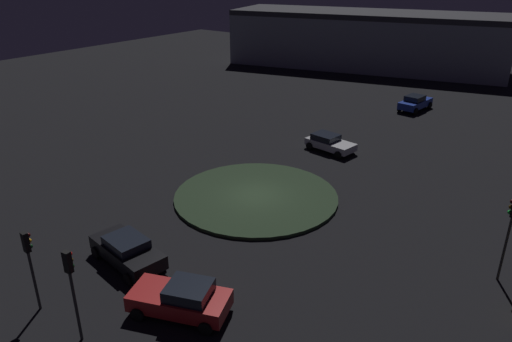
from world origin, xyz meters
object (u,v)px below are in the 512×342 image
Objects in this scene: car_blue at (415,103)px; traffic_light_east_near at (71,278)px; car_red at (182,298)px; car_black at (127,250)px; car_silver at (329,143)px; traffic_light_east at (29,255)px; traffic_light_north at (510,223)px; store_building at (365,40)px.

traffic_light_east_near is at bearing -171.67° from car_blue.
car_black is at bearing -33.13° from car_red.
car_red reaches higher than car_black.
traffic_light_east is (24.43, -0.91, 2.06)m from car_silver.
traffic_light_east_near is (3.53, -2.15, 2.19)m from car_red.
car_black is 18.15m from traffic_light_north.
traffic_light_north is 50.56m from store_building.
car_black is at bearing -83.36° from car_silver.
car_blue is 1.15× the size of traffic_light_east.
car_blue is 0.96× the size of car_black.
traffic_light_east_near reaches higher than car_black.
traffic_light_north reaches higher than car_silver.
car_blue is at bearing 92.62° from car_silver.
car_red is 0.12× the size of store_building.
store_building reaches higher than traffic_light_north.
traffic_light_north is (-10.71, 10.38, 2.29)m from car_red.
traffic_light_north is at bearing 108.62° from store_building.
car_red is 21.39m from car_silver.
car_blue reaches higher than car_black.
car_blue is at bearing 1.34° from traffic_light_east.
store_building is at bearing -57.61° from traffic_light_north.
car_blue is 35.17m from car_black.
store_building reaches higher than traffic_light_east_near.
car_red is 1.08× the size of traffic_light_north.
traffic_light_east is 0.89× the size of traffic_light_north.
traffic_light_north is 0.11× the size of store_building.
car_silver is 0.11× the size of store_building.
traffic_light_north is at bearing -42.92° from traffic_light_east.
car_red is 1.21× the size of traffic_light_east.
car_red is 6.57m from traffic_light_east.
car_blue is 28.79m from traffic_light_north.
traffic_light_east is at bearing 94.02° from car_black.
car_blue is at bearing -62.39° from traffic_light_north.
traffic_light_north reaches higher than traffic_light_east.
store_building reaches higher than traffic_light_east.
car_blue is 1.07× the size of traffic_light_east_near.
car_red is 1.12× the size of traffic_light_east_near.
traffic_light_north is at bearing -48.83° from traffic_light_east_near.
store_building is at bearing 118.76° from car_silver.
store_building is (-53.49, -16.55, 2.99)m from car_red.
traffic_light_east is 3.08m from traffic_light_east_near.
car_black is (35.11, -2.00, -0.04)m from car_blue.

